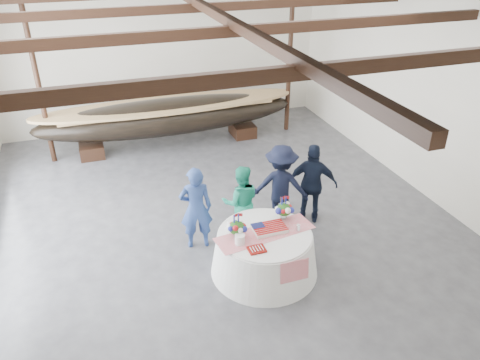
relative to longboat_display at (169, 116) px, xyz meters
name	(u,v)px	position (x,y,z in m)	size (l,w,h in m)	color
floor	(220,219)	(0.23, -4.28, -0.90)	(10.00, 12.00, 0.01)	#3D3D42
wall_back	(162,55)	(0.23, 1.72, 1.35)	(10.00, 0.02, 4.50)	silver
wall_front	(401,355)	(0.23, -10.28, 1.35)	(10.00, 0.02, 4.50)	silver
wall_right	(426,98)	(5.23, -4.28, 1.35)	(0.02, 12.00, 4.50)	silver
ceiling	(215,6)	(0.23, -4.28, 3.60)	(10.00, 12.00, 0.01)	white
pavilion_structure	(205,27)	(0.23, -3.53, 3.10)	(9.80, 11.76, 4.50)	black
longboat_display	(169,116)	(0.00, 0.00, 0.00)	(7.50, 1.50, 1.41)	black
banquet_table	(264,252)	(0.51, -6.23, -0.47)	(2.00, 2.00, 0.86)	white
tabletop_items	(260,223)	(0.47, -6.10, 0.11)	(1.91, 1.02, 0.40)	red
guest_woman_blue	(196,208)	(-0.47, -5.04, -0.01)	(0.65, 0.42, 1.77)	navy
guest_woman_teal	(241,202)	(0.48, -4.99, -0.10)	(0.78, 0.61, 1.61)	#1E9B78
guest_man_left	(281,186)	(1.42, -4.83, 0.02)	(1.19, 0.69, 1.85)	black
guest_man_right	(312,184)	(2.10, -4.95, 0.01)	(1.06, 0.44, 1.81)	black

